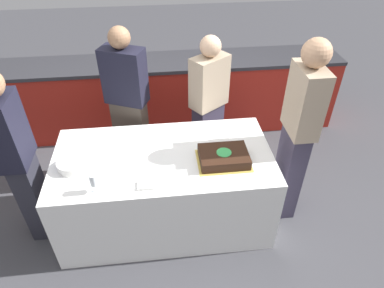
# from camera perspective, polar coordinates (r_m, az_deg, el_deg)

# --- Properties ---
(ground_plane) EXTENTS (14.00, 14.00, 0.00)m
(ground_plane) POSITION_cam_1_polar(r_m,az_deg,el_deg) (3.41, -4.17, -11.94)
(ground_plane) COLOR #424247
(back_counter) EXTENTS (4.40, 0.58, 0.92)m
(back_counter) POSITION_cam_1_polar(r_m,az_deg,el_deg) (4.32, -5.61, 8.04)
(back_counter) COLOR #A82319
(back_counter) RESTS_ON ground_plane
(dining_table) EXTENTS (1.84, 0.94, 0.77)m
(dining_table) POSITION_cam_1_polar(r_m,az_deg,el_deg) (3.13, -4.49, -7.37)
(dining_table) COLOR white
(dining_table) RESTS_ON ground_plane
(cake) EXTENTS (0.43, 0.33, 0.09)m
(cake) POSITION_cam_1_polar(r_m,az_deg,el_deg) (2.78, 5.30, -2.13)
(cake) COLOR gold
(cake) RESTS_ON dining_table
(plate_stack) EXTENTS (0.23, 0.23, 0.07)m
(plate_stack) POSITION_cam_1_polar(r_m,az_deg,el_deg) (2.88, -19.40, -3.25)
(plate_stack) COLOR white
(plate_stack) RESTS_ON dining_table
(wine_glass) EXTENTS (0.07, 0.07, 0.17)m
(wine_glass) POSITION_cam_1_polar(r_m,az_deg,el_deg) (2.57, -16.09, -5.85)
(wine_glass) COLOR white
(wine_glass) RESTS_ON dining_table
(side_plate_near_cake) EXTENTS (0.18, 0.18, 0.00)m
(side_plate_near_cake) POSITION_cam_1_polar(r_m,az_deg,el_deg) (3.03, 4.53, 0.77)
(side_plate_near_cake) COLOR white
(side_plate_near_cake) RESTS_ON dining_table
(utensil_pile) EXTENTS (0.12, 0.10, 0.02)m
(utensil_pile) POSITION_cam_1_polar(r_m,az_deg,el_deg) (2.61, -7.71, -6.78)
(utensil_pile) COLOR white
(utensil_pile) RESTS_ON dining_table
(person_cutting_cake) EXTENTS (0.41, 0.37, 1.52)m
(person_cutting_cake) POSITION_cam_1_polar(r_m,az_deg,el_deg) (3.45, 2.75, 6.17)
(person_cutting_cake) COLOR #383347
(person_cutting_cake) RESTS_ON ground_plane
(person_seated_left) EXTENTS (0.21, 0.33, 1.62)m
(person_seated_left) POSITION_cam_1_polar(r_m,az_deg,el_deg) (3.03, -26.94, -2.16)
(person_seated_left) COLOR #282833
(person_seated_left) RESTS_ON ground_plane
(person_seated_right) EXTENTS (0.22, 0.35, 1.73)m
(person_seated_right) POSITION_cam_1_polar(r_m,az_deg,el_deg) (3.00, 17.20, 1.78)
(person_seated_right) COLOR #383347
(person_seated_right) RESTS_ON ground_plane
(person_standing_back) EXTENTS (0.43, 0.34, 1.63)m
(person_standing_back) POSITION_cam_1_polar(r_m,az_deg,el_deg) (3.40, -10.55, 6.08)
(person_standing_back) COLOR #4C4238
(person_standing_back) RESTS_ON ground_plane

